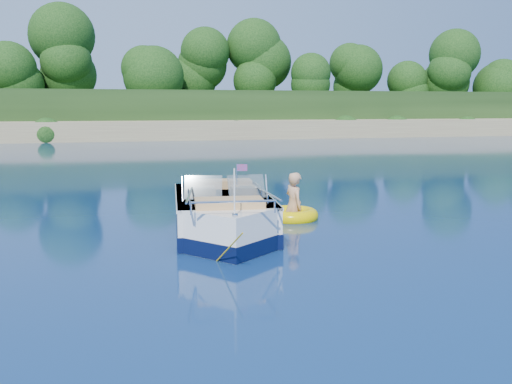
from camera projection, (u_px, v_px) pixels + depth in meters
ground at (279, 247)px, 10.90m from camera, size 160.00×160.00×0.00m
shoreline at (132, 120)px, 71.77m from camera, size 170.00×59.00×6.00m
treeline at (142, 72)px, 49.32m from camera, size 150.00×7.12×8.19m
motorboat at (224, 218)px, 11.92m from camera, size 2.37×5.54×1.84m
tow_tube at (291, 215)px, 13.64m from camera, size 1.49×1.49×0.34m
boy at (293, 219)px, 13.62m from camera, size 0.59×0.96×1.75m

